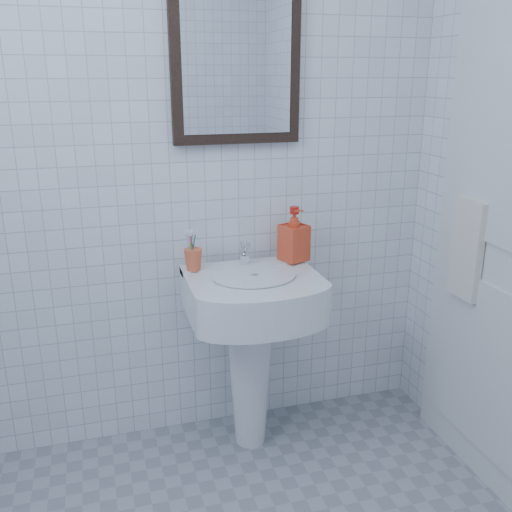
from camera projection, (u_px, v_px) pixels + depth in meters
name	position (u px, v px, depth m)	size (l,w,h in m)	color
wall_back	(168.00, 143.00, 2.17)	(2.20, 0.02, 2.50)	silver
washbasin	(251.00, 331.00, 2.27)	(0.51, 0.37, 0.78)	white
faucet	(245.00, 255.00, 2.27)	(0.04, 0.09, 0.11)	silver
toothbrush_cup	(193.00, 260.00, 2.21)	(0.07, 0.07, 0.08)	#E45D35
soap_dispenser	(294.00, 234.00, 2.31)	(0.10, 0.10, 0.22)	red
wall_mirror	(236.00, 60.00, 2.14)	(0.50, 0.04, 0.62)	black
towel_ring	(477.00, 202.00, 2.09)	(0.18, 0.18, 0.01)	silver
hand_towel	(467.00, 250.00, 2.14)	(0.03, 0.16, 0.38)	beige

